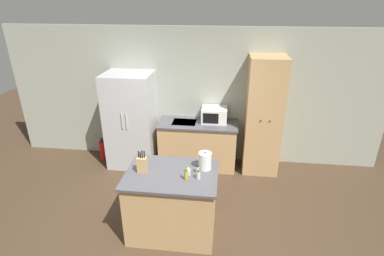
% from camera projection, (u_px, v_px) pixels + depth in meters
% --- Properties ---
extents(ground_plane, '(14.00, 14.00, 0.00)m').
position_uv_depth(ground_plane, '(173.00, 237.00, 4.18)').
color(ground_plane, '#423021').
extents(wall_back, '(7.20, 0.06, 2.60)m').
position_uv_depth(wall_back, '(192.00, 97.00, 5.77)').
color(wall_back, '#9EA393').
rests_on(wall_back, ground_plane).
extents(refrigerator, '(0.88, 0.75, 1.81)m').
position_uv_depth(refrigerator, '(131.00, 120.00, 5.69)').
color(refrigerator, '#B7BABC').
rests_on(refrigerator, ground_plane).
extents(back_counter, '(1.48, 0.66, 0.90)m').
position_uv_depth(back_counter, '(198.00, 144.00, 5.79)').
color(back_counter, tan).
rests_on(back_counter, ground_plane).
extents(pantry_cabinet, '(0.64, 0.63, 2.16)m').
position_uv_depth(pantry_cabinet, '(263.00, 116.00, 5.41)').
color(pantry_cabinet, tan).
rests_on(pantry_cabinet, ground_plane).
extents(kitchen_island, '(1.22, 0.90, 0.94)m').
position_uv_depth(kitchen_island, '(172.00, 202.00, 4.13)').
color(kitchen_island, tan).
rests_on(kitchen_island, ground_plane).
extents(microwave, '(0.47, 0.39, 0.27)m').
position_uv_depth(microwave, '(214.00, 115.00, 5.60)').
color(microwave, white).
rests_on(microwave, back_counter).
extents(knife_block, '(0.12, 0.09, 0.32)m').
position_uv_depth(knife_block, '(142.00, 164.00, 3.92)').
color(knife_block, tan).
rests_on(knife_block, kitchen_island).
extents(spice_bottle_tall_dark, '(0.05, 0.05, 0.10)m').
position_uv_depth(spice_bottle_tall_dark, '(189.00, 172.00, 3.89)').
color(spice_bottle_tall_dark, beige).
rests_on(spice_bottle_tall_dark, kitchen_island).
extents(spice_bottle_short_red, '(0.04, 0.04, 0.15)m').
position_uv_depth(spice_bottle_short_red, '(186.00, 175.00, 3.77)').
color(spice_bottle_short_red, gold).
rests_on(spice_bottle_short_red, kitchen_island).
extents(spice_bottle_amber_oil, '(0.05, 0.05, 0.12)m').
position_uv_depth(spice_bottle_amber_oil, '(198.00, 175.00, 3.80)').
color(spice_bottle_amber_oil, beige).
rests_on(spice_bottle_amber_oil, kitchen_island).
extents(spice_bottle_green_herb, '(0.05, 0.05, 0.11)m').
position_uv_depth(spice_bottle_green_herb, '(197.00, 169.00, 3.93)').
color(spice_bottle_green_herb, beige).
rests_on(spice_bottle_green_herb, kitchen_island).
extents(kettle, '(0.17, 0.17, 0.26)m').
position_uv_depth(kettle, '(205.00, 161.00, 4.00)').
color(kettle, white).
rests_on(kettle, kitchen_island).
extents(fire_extinguisher, '(0.12, 0.12, 0.49)m').
position_uv_depth(fire_extinguisher, '(103.00, 150.00, 6.05)').
color(fire_extinguisher, red).
rests_on(fire_extinguisher, ground_plane).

